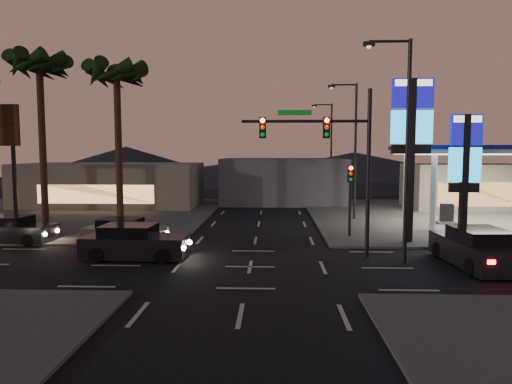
{
  "coord_description": "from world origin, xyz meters",
  "views": [
    {
      "loc": [
        1.01,
        -19.71,
        5.06
      ],
      "look_at": [
        0.12,
        3.66,
        3.0
      ],
      "focal_mm": 32.0,
      "sensor_mm": 36.0,
      "label": 1
    }
  ],
  "objects_px": {
    "pylon_sign_short": "(465,160)",
    "gas_station": "(494,152)",
    "car_lane_b_front": "(125,232)",
    "car_lane_a_front": "(134,243)",
    "car_lane_b_mid": "(12,230)",
    "pylon_sign_tall": "(412,127)",
    "traffic_signal_mast": "(332,148)",
    "suv_station": "(477,249)"
  },
  "relations": [
    {
      "from": "pylon_sign_short",
      "to": "gas_station",
      "type": "bearing_deg",
      "value": 56.31
    },
    {
      "from": "pylon_sign_short",
      "to": "car_lane_b_front",
      "type": "distance_m",
      "value": 18.54
    },
    {
      "from": "car_lane_a_front",
      "to": "car_lane_b_front",
      "type": "xyz_separation_m",
      "value": [
        -1.53,
        3.21,
        -0.09
      ]
    },
    {
      "from": "pylon_sign_short",
      "to": "car_lane_b_mid",
      "type": "xyz_separation_m",
      "value": [
        -24.57,
        0.43,
        -3.96
      ]
    },
    {
      "from": "gas_station",
      "to": "pylon_sign_short",
      "type": "bearing_deg",
      "value": -123.69
    },
    {
      "from": "pylon_sign_tall",
      "to": "car_lane_b_mid",
      "type": "bearing_deg",
      "value": -178.52
    },
    {
      "from": "pylon_sign_tall",
      "to": "traffic_signal_mast",
      "type": "distance_m",
      "value": 6.02
    },
    {
      "from": "traffic_signal_mast",
      "to": "car_lane_b_mid",
      "type": "xyz_separation_m",
      "value": [
        -17.32,
        2.94,
        -4.53
      ]
    },
    {
      "from": "gas_station",
      "to": "car_lane_a_front",
      "type": "relative_size",
      "value": 2.42
    },
    {
      "from": "pylon_sign_tall",
      "to": "car_lane_a_front",
      "type": "xyz_separation_m",
      "value": [
        -14.08,
        -4.1,
        -5.64
      ]
    },
    {
      "from": "gas_station",
      "to": "suv_station",
      "type": "distance_m",
      "value": 13.71
    },
    {
      "from": "car_lane_b_front",
      "to": "suv_station",
      "type": "height_order",
      "value": "suv_station"
    },
    {
      "from": "pylon_sign_short",
      "to": "traffic_signal_mast",
      "type": "xyz_separation_m",
      "value": [
        -7.24,
        -2.51,
        0.57
      ]
    },
    {
      "from": "pylon_sign_short",
      "to": "car_lane_b_front",
      "type": "height_order",
      "value": "pylon_sign_short"
    },
    {
      "from": "pylon_sign_tall",
      "to": "car_lane_b_mid",
      "type": "height_order",
      "value": "pylon_sign_tall"
    },
    {
      "from": "gas_station",
      "to": "pylon_sign_short",
      "type": "xyz_separation_m",
      "value": [
        -5.0,
        -7.5,
        -0.42
      ]
    },
    {
      "from": "pylon_sign_tall",
      "to": "pylon_sign_short",
      "type": "bearing_deg",
      "value": -21.8
    },
    {
      "from": "car_lane_a_front",
      "to": "car_lane_b_mid",
      "type": "distance_m",
      "value": 8.74
    },
    {
      "from": "traffic_signal_mast",
      "to": "suv_station",
      "type": "relative_size",
      "value": 1.5
    },
    {
      "from": "gas_station",
      "to": "car_lane_b_mid",
      "type": "xyz_separation_m",
      "value": [
        -29.57,
        -7.07,
        -4.39
      ]
    },
    {
      "from": "gas_station",
      "to": "car_lane_b_mid",
      "type": "relative_size",
      "value": 2.6
    },
    {
      "from": "pylon_sign_tall",
      "to": "car_lane_a_front",
      "type": "height_order",
      "value": "pylon_sign_tall"
    },
    {
      "from": "gas_station",
      "to": "pylon_sign_tall",
      "type": "xyz_separation_m",
      "value": [
        -7.5,
        -6.5,
        1.31
      ]
    },
    {
      "from": "pylon_sign_tall",
      "to": "car_lane_b_front",
      "type": "relative_size",
      "value": 1.99
    },
    {
      "from": "pylon_sign_tall",
      "to": "car_lane_a_front",
      "type": "distance_m",
      "value": 15.71
    },
    {
      "from": "pylon_sign_short",
      "to": "car_lane_a_front",
      "type": "xyz_separation_m",
      "value": [
        -16.58,
        -3.1,
        -3.9
      ]
    },
    {
      "from": "car_lane_a_front",
      "to": "suv_station",
      "type": "bearing_deg",
      "value": -3.52
    },
    {
      "from": "gas_station",
      "to": "car_lane_b_front",
      "type": "distance_m",
      "value": 24.66
    },
    {
      "from": "car_lane_a_front",
      "to": "car_lane_b_mid",
      "type": "relative_size",
      "value": 1.07
    },
    {
      "from": "pylon_sign_tall",
      "to": "gas_station",
      "type": "bearing_deg",
      "value": 40.91
    },
    {
      "from": "car_lane_a_front",
      "to": "car_lane_b_front",
      "type": "height_order",
      "value": "car_lane_a_front"
    },
    {
      "from": "car_lane_a_front",
      "to": "car_lane_b_front",
      "type": "relative_size",
      "value": 1.12
    },
    {
      "from": "car_lane_a_front",
      "to": "suv_station",
      "type": "xyz_separation_m",
      "value": [
        15.58,
        -0.96,
        0.05
      ]
    },
    {
      "from": "gas_station",
      "to": "suv_station",
      "type": "height_order",
      "value": "gas_station"
    },
    {
      "from": "pylon_sign_short",
      "to": "suv_station",
      "type": "height_order",
      "value": "pylon_sign_short"
    },
    {
      "from": "car_lane_b_mid",
      "to": "suv_station",
      "type": "distance_m",
      "value": 24.0
    },
    {
      "from": "pylon_sign_short",
      "to": "pylon_sign_tall",
      "type": "bearing_deg",
      "value": 158.2
    },
    {
      "from": "pylon_sign_short",
      "to": "car_lane_b_front",
      "type": "xyz_separation_m",
      "value": [
        -18.11,
        0.11,
        -3.99
      ]
    },
    {
      "from": "car_lane_b_mid",
      "to": "suv_station",
      "type": "relative_size",
      "value": 0.88
    },
    {
      "from": "gas_station",
      "to": "suv_station",
      "type": "xyz_separation_m",
      "value": [
        -6.0,
        -11.56,
        -4.27
      ]
    },
    {
      "from": "pylon_sign_tall",
      "to": "pylon_sign_short",
      "type": "distance_m",
      "value": 3.2
    },
    {
      "from": "car_lane_a_front",
      "to": "car_lane_b_mid",
      "type": "bearing_deg",
      "value": 156.15
    }
  ]
}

